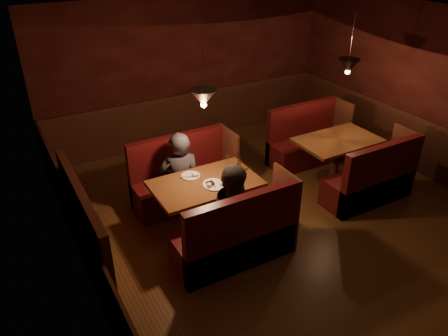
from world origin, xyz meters
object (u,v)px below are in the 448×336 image
second_bench_far (306,143)px  second_bench_near (372,183)px  main_bench_far (184,182)px  diner_b (236,199)px  main_table (207,193)px  second_table (337,150)px  main_bench_near (238,240)px  diner_a (180,164)px

second_bench_far → second_bench_near: same height
main_bench_far → diner_b: bearing=-86.2°
main_table → second_table: 2.62m
second_table → second_bench_far: bearing=87.8°
main_bench_near → diner_a: diner_a is taller
second_bench_near → diner_b: (-2.53, 0.03, 0.49)m
second_table → diner_a: (-2.77, 0.38, 0.28)m
second_bench_near → diner_b: bearing=179.4°
second_bench_far → diner_a: (-2.81, -0.46, 0.51)m
second_table → main_bench_near: bearing=-158.3°
main_bench_near → diner_a: (-0.17, 1.42, 0.50)m
main_bench_far → diner_a: (-0.17, -0.29, 0.50)m
main_table → second_bench_far: size_ratio=0.97×
main_bench_far → second_bench_near: size_ratio=1.07×
main_bench_far → diner_a: 0.61m
second_bench_far → second_bench_near: 1.67m
second_bench_far → diner_b: bearing=-147.0°
main_bench_near → diner_b: (0.10, 0.23, 0.48)m
main_table → diner_b: size_ratio=0.90×
diner_b → diner_a: bearing=82.2°
main_bench_far → diner_a: diner_a is taller
second_bench_near → diner_a: (-2.81, 1.21, 0.51)m
second_bench_far → diner_b: 3.06m
second_table → second_bench_near: second_bench_near is taller
second_bench_near → main_bench_far: bearing=150.2°
main_table → second_bench_near: size_ratio=0.97×
main_bench_far → diner_b: 1.56m
main_bench_near → diner_a: bearing=97.0°
main_bench_far → main_table: bearing=-91.2°
main_table → second_bench_far: second_bench_far is taller
main_bench_near → second_table: size_ratio=1.18×
main_bench_far → second_bench_far: bearing=3.6°
diner_b → second_bench_far: bearing=12.2°
main_bench_far → second_bench_near: 3.03m
main_table → main_bench_far: (0.02, 0.85, -0.26)m
main_table → main_bench_near: size_ratio=0.91×
main_table → second_table: main_table is taller
second_table → diner_b: 2.64m
second_table → second_bench_far: size_ratio=0.90×
main_bench_near → second_bench_near: size_ratio=1.07×
main_table → second_bench_far: (2.65, 1.02, -0.27)m
second_table → diner_a: bearing=172.2°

